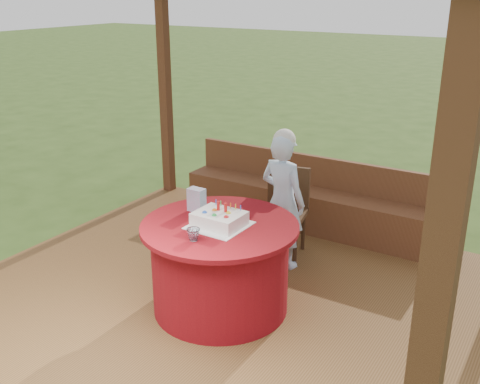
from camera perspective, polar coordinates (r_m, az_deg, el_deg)
name	(u,v)px	position (r m, az deg, el deg)	size (l,w,h in m)	color
ground	(226,303)	(5.22, -1.47, -11.19)	(60.00, 60.00, 0.00)	#304D19
deck	(226,297)	(5.18, -1.48, -10.62)	(4.50, 4.00, 0.12)	brown
pergola	(223,29)	(4.46, -1.76, 16.23)	(4.50, 4.00, 2.72)	brown
bench	(308,205)	(6.40, 6.93, -1.30)	(3.00, 0.42, 0.80)	brown
table	(220,266)	(4.74, -2.02, -7.52)	(1.30, 1.30, 0.78)	maroon
chair	(285,207)	(5.71, 4.62, -1.49)	(0.52, 0.52, 0.88)	#3D2413
elderly_woman	(283,199)	(5.36, 4.36, -0.68)	(0.53, 0.39, 1.37)	#A1C9EF
birthday_cake	(219,219)	(4.52, -2.12, -2.77)	(0.44, 0.44, 0.19)	white
gift_bag	(197,200)	(4.81, -4.43, -0.80)	(0.14, 0.09, 0.20)	#D68AC1
drinking_glass	(193,235)	(4.28, -4.76, -4.34)	(0.10, 0.10, 0.10)	white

